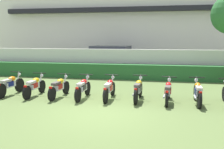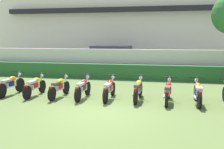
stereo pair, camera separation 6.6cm
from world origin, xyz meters
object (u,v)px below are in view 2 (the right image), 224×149
(motorcycle_in_row_6, at_px, (168,91))
(motorcycle_in_row_4, at_px, (109,89))
(motorcycle_in_row_7, at_px, (198,92))
(parked_car, at_px, (113,59))
(motorcycle_in_row_1, at_px, (35,86))
(motorcycle_in_row_5, at_px, (138,89))
(motorcycle_in_row_3, at_px, (83,88))
(motorcycle_in_row_2, at_px, (59,87))
(motorcycle_in_row_0, at_px, (11,85))

(motorcycle_in_row_6, bearing_deg, motorcycle_in_row_4, 93.47)
(motorcycle_in_row_4, xyz_separation_m, motorcycle_in_row_7, (3.43, -0.08, 0.01))
(parked_car, height_order, motorcycle_in_row_4, parked_car)
(motorcycle_in_row_1, relative_size, motorcycle_in_row_5, 1.00)
(motorcycle_in_row_3, distance_m, motorcycle_in_row_5, 2.27)
(motorcycle_in_row_1, distance_m, motorcycle_in_row_2, 1.13)
(motorcycle_in_row_2, bearing_deg, motorcycle_in_row_3, -88.58)
(motorcycle_in_row_2, distance_m, motorcycle_in_row_7, 5.58)
(motorcycle_in_row_2, relative_size, motorcycle_in_row_4, 1.00)
(motorcycle_in_row_5, bearing_deg, motorcycle_in_row_7, -88.62)
(motorcycle_in_row_0, bearing_deg, motorcycle_in_row_1, -85.69)
(motorcycle_in_row_2, relative_size, motorcycle_in_row_3, 1.04)
(motorcycle_in_row_6, bearing_deg, motorcycle_in_row_2, 94.90)
(parked_car, xyz_separation_m, motorcycle_in_row_4, (1.33, -7.92, -0.49))
(motorcycle_in_row_5, bearing_deg, motorcycle_in_row_4, 94.29)
(motorcycle_in_row_2, height_order, motorcycle_in_row_5, motorcycle_in_row_5)
(motorcycle_in_row_6, relative_size, motorcycle_in_row_7, 1.02)
(motorcycle_in_row_6, bearing_deg, motorcycle_in_row_7, -85.10)
(motorcycle_in_row_6, bearing_deg, motorcycle_in_row_3, 95.38)
(motorcycle_in_row_6, bearing_deg, motorcycle_in_row_0, 95.10)
(motorcycle_in_row_4, xyz_separation_m, motorcycle_in_row_5, (1.17, 0.01, 0.01))
(motorcycle_in_row_3, height_order, motorcycle_in_row_4, same)
(motorcycle_in_row_3, bearing_deg, motorcycle_in_row_0, 91.08)
(motorcycle_in_row_1, xyz_separation_m, motorcycle_in_row_3, (2.18, -0.06, 0.01))
(parked_car, height_order, motorcycle_in_row_6, parked_car)
(motorcycle_in_row_0, xyz_separation_m, motorcycle_in_row_1, (1.13, 0.03, -0.02))
(motorcycle_in_row_4, height_order, motorcycle_in_row_6, motorcycle_in_row_4)
(parked_car, relative_size, motorcycle_in_row_5, 2.50)
(motorcycle_in_row_3, distance_m, motorcycle_in_row_6, 3.43)
(motorcycle_in_row_1, bearing_deg, motorcycle_in_row_6, -90.34)
(motorcycle_in_row_0, bearing_deg, motorcycle_in_row_3, -87.79)
(motorcycle_in_row_0, relative_size, motorcycle_in_row_7, 1.06)
(parked_car, distance_m, motorcycle_in_row_0, 8.56)
(motorcycle_in_row_0, bearing_deg, motorcycle_in_row_7, -87.53)
(motorcycle_in_row_0, relative_size, motorcycle_in_row_4, 1.03)
(motorcycle_in_row_1, bearing_deg, motorcycle_in_row_0, 91.83)
(motorcycle_in_row_5, bearing_deg, parked_car, 21.25)
(motorcycle_in_row_1, bearing_deg, motorcycle_in_row_3, -91.35)
(motorcycle_in_row_3, bearing_deg, motorcycle_in_row_6, -88.36)
(motorcycle_in_row_2, height_order, motorcycle_in_row_6, motorcycle_in_row_6)
(parked_car, xyz_separation_m, motorcycle_in_row_7, (4.76, -8.00, -0.48))
(motorcycle_in_row_0, relative_size, motorcycle_in_row_1, 1.04)
(parked_car, bearing_deg, motorcycle_in_row_6, -57.01)
(parked_car, bearing_deg, motorcycle_in_row_1, -95.43)
(motorcycle_in_row_5, distance_m, motorcycle_in_row_7, 2.26)
(motorcycle_in_row_1, relative_size, motorcycle_in_row_4, 1.00)
(motorcycle_in_row_1, height_order, motorcycle_in_row_4, motorcycle_in_row_4)
(motorcycle_in_row_1, relative_size, motorcycle_in_row_7, 1.02)
(motorcycle_in_row_2, bearing_deg, motorcycle_in_row_0, 93.55)
(motorcycle_in_row_6, bearing_deg, motorcycle_in_row_1, 94.74)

